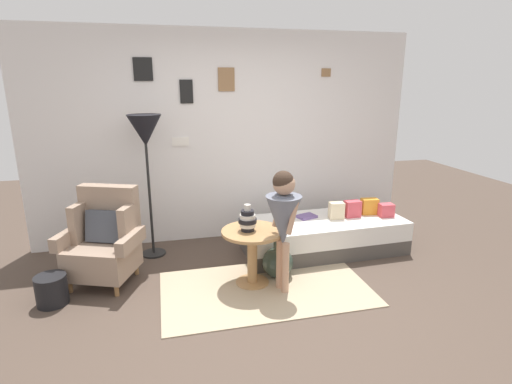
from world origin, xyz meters
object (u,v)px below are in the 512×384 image
(vase_striped, at_px, (248,220))
(side_table, at_px, (252,245))
(armchair, at_px, (105,240))
(magazine_basket, at_px, (52,290))
(floor_lamp, at_px, (145,136))
(demijohn_near, at_px, (278,262))
(person_child, at_px, (283,215))
(daybed, at_px, (323,235))
(book_on_daybed, at_px, (307,216))

(vase_striped, bearing_deg, side_table, -6.29)
(armchair, distance_m, magazine_basket, 0.65)
(floor_lamp, xyz_separation_m, demijohn_near, (1.27, -0.90, -1.24))
(person_child, bearing_deg, magazine_basket, 173.01)
(magazine_basket, bearing_deg, floor_lamp, 45.53)
(demijohn_near, bearing_deg, person_child, -97.41)
(magazine_basket, bearing_deg, demijohn_near, 0.51)
(daybed, bearing_deg, side_table, -149.76)
(daybed, relative_size, vase_striped, 7.21)
(side_table, bearing_deg, book_on_daybed, 40.14)
(armchair, bearing_deg, side_table, -16.57)
(side_table, height_order, floor_lamp, floor_lamp)
(side_table, distance_m, demijohn_near, 0.39)
(person_child, height_order, book_on_daybed, person_child)
(vase_striped, bearing_deg, daybed, 28.97)
(person_child, relative_size, book_on_daybed, 5.48)
(book_on_daybed, bearing_deg, vase_striped, -141.53)
(armchair, bearing_deg, magazine_basket, -140.05)
(side_table, xyz_separation_m, floor_lamp, (-0.98, 0.97, 0.99))
(daybed, xyz_separation_m, demijohn_near, (-0.73, -0.52, -0.03))
(side_table, distance_m, vase_striped, 0.27)
(armchair, distance_m, daybed, 2.47)
(magazine_basket, bearing_deg, vase_striped, -1.53)
(daybed, distance_m, book_on_daybed, 0.30)
(book_on_daybed, xyz_separation_m, demijohn_near, (-0.55, -0.63, -0.25))
(demijohn_near, bearing_deg, book_on_daybed, 49.06)
(person_child, height_order, demijohn_near, person_child)
(armchair, relative_size, book_on_daybed, 4.41)
(floor_lamp, bearing_deg, side_table, -44.71)
(floor_lamp, relative_size, demijohn_near, 4.00)
(daybed, bearing_deg, book_on_daybed, 148.38)
(side_table, bearing_deg, armchair, 163.43)
(person_child, bearing_deg, side_table, 140.60)
(armchair, bearing_deg, book_on_daybed, 7.02)
(vase_striped, bearing_deg, floor_lamp, 134.09)
(floor_lamp, bearing_deg, book_on_daybed, -8.24)
(side_table, xyz_separation_m, demijohn_near, (0.29, 0.07, -0.25))
(book_on_daybed, bearing_deg, side_table, -139.86)
(daybed, xyz_separation_m, floor_lamp, (-2.00, 0.38, 1.21))
(floor_lamp, xyz_separation_m, magazine_basket, (-0.90, -0.92, -1.27))
(floor_lamp, height_order, magazine_basket, floor_lamp)
(floor_lamp, relative_size, person_child, 1.36)
(side_table, distance_m, book_on_daybed, 1.10)
(daybed, bearing_deg, magazine_basket, -169.44)
(vase_striped, xyz_separation_m, demijohn_near, (0.33, 0.07, -0.52))
(armchair, height_order, demijohn_near, armchair)
(book_on_daybed, distance_m, magazine_basket, 2.81)
(vase_striped, xyz_separation_m, person_child, (0.30, -0.21, 0.09))
(magazine_basket, bearing_deg, book_on_daybed, 13.51)
(daybed, distance_m, floor_lamp, 2.37)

